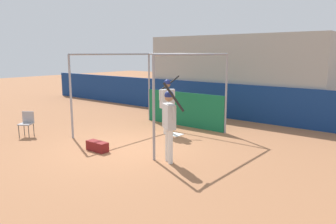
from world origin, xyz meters
TOP-DOWN VIEW (x-y plane):
  - ground_plane at (0.00, 0.00)m, footprint 60.00×60.00m
  - outfield_wall at (0.00, 5.93)m, footprint 24.00×0.12m
  - bleacher_section at (0.00, 7.99)m, footprint 8.15×4.00m
  - batting_cage at (-0.33, 2.84)m, footprint 3.65×3.86m
  - home_plate at (0.25, 2.21)m, footprint 0.44×0.44m
  - player_batter at (-0.10, 2.22)m, footprint 0.56×0.96m
  - player_waiting at (1.88, -0.15)m, footprint 0.80×0.59m
  - folding_chair at (-3.53, -1.07)m, footprint 0.56×0.56m
  - equipment_bag at (-0.35, -0.69)m, footprint 0.70×0.28m

SIDE VIEW (x-z plane):
  - ground_plane at x=0.00m, z-range 0.00..0.00m
  - home_plate at x=0.25m, z-range 0.00..0.02m
  - equipment_bag at x=-0.35m, z-range 0.00..0.28m
  - folding_chair at x=-3.53m, z-range 0.10..0.94m
  - outfield_wall at x=0.00m, z-range 0.00..1.49m
  - player_waiting at x=1.88m, z-range 0.09..2.19m
  - player_batter at x=-0.10m, z-range 0.17..2.16m
  - batting_cage at x=-0.33m, z-range -0.18..2.59m
  - bleacher_section at x=0.00m, z-range 0.00..3.57m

